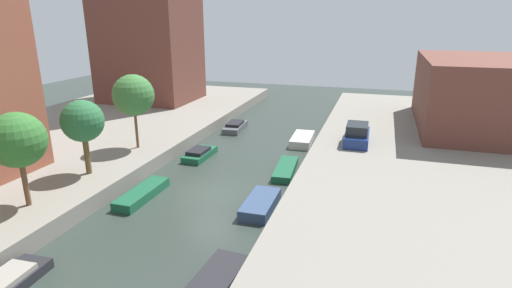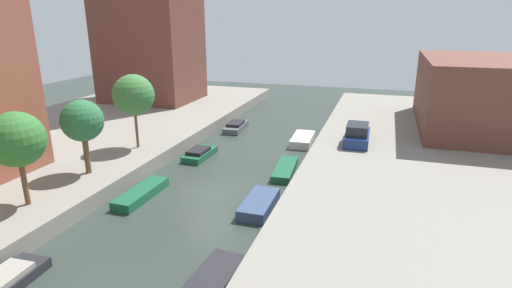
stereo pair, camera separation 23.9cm
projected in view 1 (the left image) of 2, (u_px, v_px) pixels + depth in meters
The scene contains 17 objects.
ground_plane at pixel (207, 194), 24.95m from camera, with size 84.00×84.00×0.00m, color #2D3833.
quay_left at pixel (13, 162), 29.01m from camera, with size 20.00×64.00×1.00m, color gray.
quay_right at pixel (479, 222), 20.58m from camera, with size 20.00×64.00×1.00m, color gray.
apartment_tower_far at pixel (146, 9), 45.05m from camera, with size 10.00×8.28×20.32m, color brown.
low_block_right at pixel (482, 94), 35.06m from camera, with size 10.00×14.90×6.07m, color brown.
street_tree_2 at pixel (17, 140), 20.22m from camera, with size 2.81×2.81×4.96m.
street_tree_3 at pixel (83, 122), 24.58m from camera, with size 2.56×2.56×4.66m.
street_tree_4 at pixel (133, 95), 29.40m from camera, with size 3.00×3.00×5.47m.
parked_car at pixel (357, 135), 31.48m from camera, with size 1.87×4.27×1.58m.
moored_boat_left_1 at pixel (6, 284), 16.14m from camera, with size 1.67×3.67×0.67m.
moored_boat_left_2 at pixel (142, 194), 24.34m from camera, with size 1.30×4.37×0.55m.
moored_boat_left_3 at pixel (200, 154), 31.27m from camera, with size 1.54×3.52×0.75m.
moored_boat_left_4 at pixel (235, 126), 38.95m from camera, with size 1.77×4.12×0.78m.
moored_boat_right_1 at pixel (213, 284), 16.13m from camera, with size 1.80×4.17×0.54m.
moored_boat_right_2 at pixel (260, 204), 22.94m from camera, with size 1.58×3.67×0.62m.
moored_boat_right_3 at pixel (286, 169), 28.35m from camera, with size 1.58×4.44×0.48m.
moored_boat_right_4 at pixel (302, 140), 34.80m from camera, with size 1.79×3.94×0.68m.
Camera 1 is at (9.61, -20.96, 10.44)m, focal length 28.54 mm.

